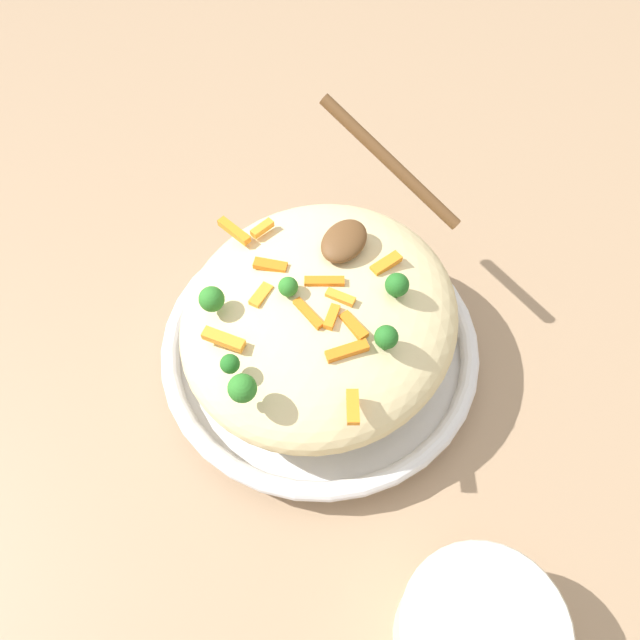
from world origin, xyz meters
The scene contains 24 objects.
ground_plane centered at (0.00, 0.00, 0.00)m, with size 2.40×2.40×0.00m, color #9E7F60.
serving_bowl centered at (0.00, 0.00, 0.02)m, with size 0.34×0.34×0.04m.
pasta_mound centered at (0.00, 0.00, 0.09)m, with size 0.29×0.27×0.10m, color beige.
carrot_piece_0 centered at (-0.04, -0.09, 0.13)m, with size 0.03×0.01×0.01m, color orange.
carrot_piece_1 centered at (-0.01, 0.00, 0.14)m, with size 0.04×0.01×0.01m, color orange.
carrot_piece_2 centered at (0.04, 0.05, 0.13)m, with size 0.04×0.01×0.01m, color orange.
carrot_piece_3 centered at (0.09, -0.05, 0.13)m, with size 0.04×0.01×0.01m, color orange.
carrot_piece_4 centered at (0.03, 0.01, 0.14)m, with size 0.04×0.01×0.01m, color orange.
carrot_piece_5 centered at (0.00, -0.05, 0.14)m, with size 0.03×0.01×0.01m, color orange.
carrot_piece_6 centered at (0.03, -0.04, 0.13)m, with size 0.03×0.01×0.01m, color orange.
carrot_piece_7 centered at (0.00, 0.02, 0.14)m, with size 0.03×0.01×0.01m, color orange.
carrot_piece_8 centered at (0.02, 0.03, 0.14)m, with size 0.02×0.01×0.01m, color orange.
carrot_piece_9 centered at (0.09, 0.08, 0.13)m, with size 0.03×0.01×0.01m, color orange.
carrot_piece_10 centered at (0.02, 0.05, 0.13)m, with size 0.03×0.01×0.01m, color orange.
carrot_piece_11 centered at (-0.02, -0.11, 0.13)m, with size 0.04×0.01×0.01m, color orange.
carrot_piece_12 centered at (-0.06, 0.04, 0.13)m, with size 0.03×0.01×0.01m, color orange.
broccoli_floret_0 centered at (0.02, 0.08, 0.14)m, with size 0.02×0.02×0.03m.
broccoli_floret_1 centered at (0.06, -0.08, 0.14)m, with size 0.02×0.02×0.03m.
broccoli_floret_2 centered at (-0.03, 0.06, 0.14)m, with size 0.02×0.02×0.03m.
broccoli_floret_3 centered at (0.02, -0.02, 0.15)m, with size 0.02×0.02×0.02m.
broccoli_floret_4 centered at (0.11, -0.02, 0.14)m, with size 0.02×0.02×0.02m.
broccoli_floret_5 centered at (0.13, 0.00, 0.15)m, with size 0.02×0.02×0.03m.
serving_spoon centered at (-0.09, 0.00, 0.16)m, with size 0.12×0.16×0.09m.
companion_bowl centered at (0.18, 0.25, 0.05)m, with size 0.13×0.13×0.08m.
Camera 1 is at (0.29, 0.17, 0.62)m, focal length 36.13 mm.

